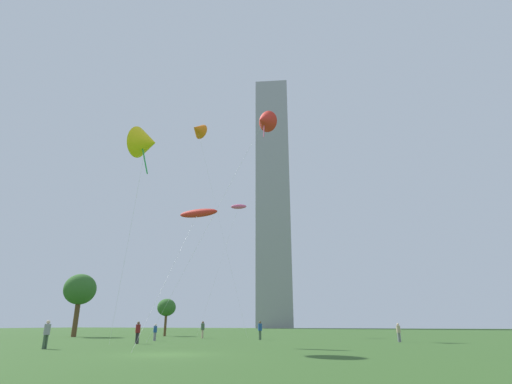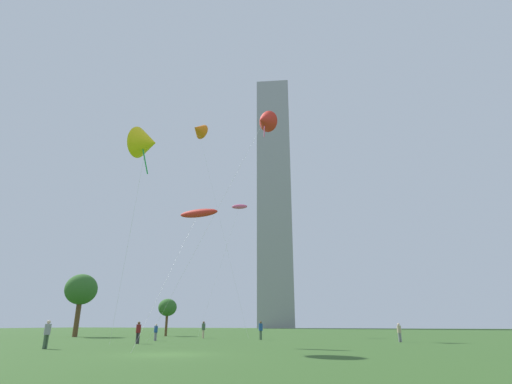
# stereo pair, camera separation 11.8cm
# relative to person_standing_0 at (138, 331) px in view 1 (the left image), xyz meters

# --- Properties ---
(ground) EXTENTS (280.00, 280.00, 0.00)m
(ground) POSITION_rel_person_standing_0_xyz_m (8.72, -9.34, -1.00)
(ground) COLOR #335623
(person_standing_0) EXTENTS (0.38, 0.38, 1.73)m
(person_standing_0) POSITION_rel_person_standing_0_xyz_m (0.00, 0.00, 0.00)
(person_standing_0) COLOR #2D2D33
(person_standing_0) RESTS_ON ground
(person_standing_1) EXTENTS (0.41, 0.41, 1.84)m
(person_standing_1) POSITION_rel_person_standing_0_xyz_m (-0.99, 13.52, 0.06)
(person_standing_1) COLOR tan
(person_standing_1) RESTS_ON ground
(person_standing_2) EXTENTS (0.39, 0.39, 1.77)m
(person_standing_2) POSITION_rel_person_standing_0_xyz_m (-1.31, -7.96, 0.03)
(person_standing_2) COLOR #3F593F
(person_standing_2) RESTS_ON ground
(person_standing_4) EXTENTS (0.36, 0.36, 1.61)m
(person_standing_4) POSITION_rel_person_standing_0_xyz_m (20.15, 10.70, -0.07)
(person_standing_4) COLOR gray
(person_standing_4) RESTS_ON ground
(person_standing_5) EXTENTS (0.40, 0.40, 1.82)m
(person_standing_5) POSITION_rel_person_standing_0_xyz_m (6.68, 11.39, 0.05)
(person_standing_5) COLOR #3F593F
(person_standing_5) RESTS_ON ground
(person_standing_6) EXTENTS (0.34, 0.34, 1.55)m
(person_standing_6) POSITION_rel_person_standing_0_xyz_m (-2.19, 5.81, -0.10)
(person_standing_6) COLOR gray
(person_standing_6) RESTS_ON ground
(kite_flying_0) EXTENTS (4.17, 9.86, 11.03)m
(kite_flying_0) POSITION_rel_person_standing_0_xyz_m (5.06, -0.01, 9.56)
(kite_flying_0) COLOR silver
(kite_flying_0) RESTS_ON ground
(kite_flying_1) EXTENTS (10.10, 2.75, 29.95)m
(kite_flying_1) POSITION_rel_person_standing_0_xyz_m (-4.90, 16.86, 27.76)
(kite_flying_1) COLOR silver
(kite_flying_1) RESTS_ON ground
(kite_flying_2) EXTENTS (4.67, 3.83, 17.30)m
(kite_flying_2) POSITION_rel_person_standing_0_xyz_m (2.16, -4.21, 14.83)
(kite_flying_2) COLOR silver
(kite_flying_2) RESTS_ON ground
(kite_flying_3) EXTENTS (5.23, 4.65, 18.86)m
(kite_flying_3) POSITION_rel_person_standing_0_xyz_m (-1.09, 23.93, 17.47)
(kite_flying_3) COLOR silver
(kite_flying_3) RESTS_ON ground
(kite_flying_4) EXTENTS (11.53, 4.11, 22.78)m
(kite_flying_4) POSITION_rel_person_standing_0_xyz_m (9.32, 5.25, 20.47)
(kite_flying_4) COLOR silver
(kite_flying_4) RESTS_ON ground
(park_tree_0) EXTENTS (4.02, 4.02, 7.76)m
(park_tree_0) POSITION_rel_person_standing_0_xyz_m (-18.41, 12.41, 4.73)
(park_tree_0) COLOR brown
(park_tree_0) RESTS_ON ground
(park_tree_1) EXTENTS (2.47, 2.47, 4.82)m
(park_tree_1) POSITION_rel_person_standing_0_xyz_m (-9.44, 19.06, 2.63)
(park_tree_1) COLOR brown
(park_tree_1) RESTS_ON ground
(distant_highrise_0) EXTENTS (18.94, 23.97, 106.22)m
(distant_highrise_0) POSITION_rel_person_standing_0_xyz_m (-26.87, 126.26, 52.11)
(distant_highrise_0) COLOR #939399
(distant_highrise_0) RESTS_ON ground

